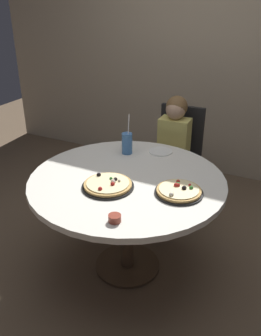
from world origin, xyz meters
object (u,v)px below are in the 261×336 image
at_px(diner_child, 170,165).
at_px(sauce_bowl, 115,218).
at_px(pizza_veggie, 108,185).
at_px(dining_table, 127,189).
at_px(chair_wooden, 177,153).
at_px(plate_small, 161,151).
at_px(pizza_cheese, 179,191).
at_px(soda_cup, 127,143).

distance_m(diner_child, sauce_bowl, 1.35).
distance_m(pizza_veggie, sauce_bowl, 0.38).
relative_size(pizza_veggie, sauce_bowl, 4.71).
height_order(dining_table, chair_wooden, chair_wooden).
relative_size(sauce_bowl, plate_small, 0.39).
bearing_deg(pizza_cheese, soda_cup, 144.22).
bearing_deg(sauce_bowl, plate_small, 97.57).
bearing_deg(plate_small, dining_table, -94.54).
relative_size(pizza_veggie, pizza_cheese, 1.11).
height_order(dining_table, pizza_veggie, pizza_veggie).
height_order(dining_table, soda_cup, soda_cup).
height_order(chair_wooden, sauce_bowl, chair_wooden).
bearing_deg(sauce_bowl, pizza_cheese, 64.42).
bearing_deg(soda_cup, chair_wooden, 74.54).
bearing_deg(dining_table, pizza_cheese, -6.50).
bearing_deg(pizza_veggie, soda_cup, 104.14).
relative_size(diner_child, soda_cup, 3.52).
xyz_separation_m(dining_table, pizza_veggie, (-0.05, -0.17, 0.11)).
bearing_deg(pizza_veggie, pizza_cheese, 16.32).
height_order(sauce_bowl, plate_small, sauce_bowl).
bearing_deg(diner_child, sauce_bowl, -82.77).
height_order(pizza_veggie, soda_cup, soda_cup).
distance_m(dining_table, pizza_cheese, 0.39).
bearing_deg(pizza_cheese, chair_wooden, 109.68).
relative_size(diner_child, sauce_bowl, 15.46).
relative_size(dining_table, pizza_cheese, 4.38).
bearing_deg(plate_small, chair_wooden, 94.54).
relative_size(pizza_cheese, sauce_bowl, 4.26).
distance_m(pizza_cheese, sauce_bowl, 0.48).
bearing_deg(soda_cup, dining_table, -63.03).
relative_size(chair_wooden, sauce_bowl, 13.57).
xyz_separation_m(pizza_cheese, soda_cup, (-0.56, 0.40, 0.06)).
bearing_deg(sauce_bowl, dining_table, 109.41).
xyz_separation_m(chair_wooden, diner_child, (0.00, -0.18, -0.05)).
distance_m(dining_table, plate_small, 0.50).
distance_m(chair_wooden, pizza_cheese, 1.15).
distance_m(pizza_veggie, pizza_cheese, 0.44).
xyz_separation_m(pizza_cheese, sauce_bowl, (-0.21, -0.43, 0.00)).
bearing_deg(plate_small, diner_child, 96.27).
relative_size(diner_child, plate_small, 6.01).
distance_m(chair_wooden, plate_small, 0.57).
bearing_deg(pizza_veggie, sauce_bowl, -54.79).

